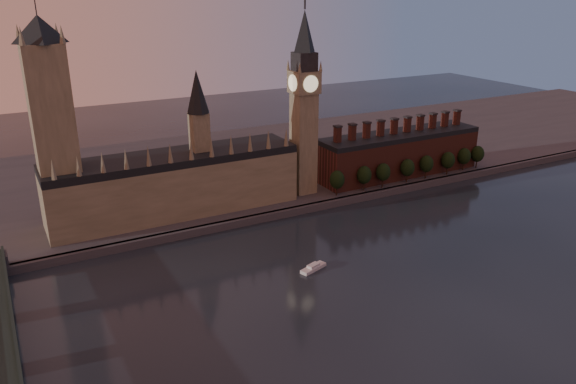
% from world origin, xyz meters
% --- Properties ---
extents(ground, '(900.00, 900.00, 0.00)m').
position_xyz_m(ground, '(0.00, 0.00, 0.00)').
color(ground, black).
rests_on(ground, ground).
extents(north_bank, '(900.00, 182.00, 4.00)m').
position_xyz_m(north_bank, '(0.00, 178.04, 2.00)').
color(north_bank, '#424146').
rests_on(north_bank, ground).
extents(palace_of_westminster, '(130.00, 30.30, 74.00)m').
position_xyz_m(palace_of_westminster, '(-64.41, 114.91, 21.63)').
color(palace_of_westminster, gray).
rests_on(palace_of_westminster, north_bank).
extents(victoria_tower, '(24.00, 24.00, 108.00)m').
position_xyz_m(victoria_tower, '(-120.00, 115.00, 59.09)').
color(victoria_tower, gray).
rests_on(victoria_tower, north_bank).
extents(big_ben, '(15.00, 15.00, 107.00)m').
position_xyz_m(big_ben, '(10.00, 110.00, 56.83)').
color(big_ben, gray).
rests_on(big_ben, north_bank).
extents(chimney_block, '(110.00, 25.00, 37.00)m').
position_xyz_m(chimney_block, '(80.00, 110.00, 17.82)').
color(chimney_block, '#5C2D23').
rests_on(chimney_block, north_bank).
extents(embankment_tree_0, '(8.60, 8.60, 14.88)m').
position_xyz_m(embankment_tree_0, '(23.87, 95.28, 13.47)').
color(embankment_tree_0, black).
rests_on(embankment_tree_0, north_bank).
extents(embankment_tree_1, '(8.60, 8.60, 14.88)m').
position_xyz_m(embankment_tree_1, '(42.57, 94.91, 13.47)').
color(embankment_tree_1, black).
rests_on(embankment_tree_1, north_bank).
extents(embankment_tree_2, '(8.60, 8.60, 14.88)m').
position_xyz_m(embankment_tree_2, '(55.64, 93.86, 13.47)').
color(embankment_tree_2, black).
rests_on(embankment_tree_2, north_bank).
extents(embankment_tree_3, '(8.60, 8.60, 14.88)m').
position_xyz_m(embankment_tree_3, '(74.03, 93.82, 13.47)').
color(embankment_tree_3, black).
rests_on(embankment_tree_3, north_bank).
extents(embankment_tree_4, '(8.60, 8.60, 14.88)m').
position_xyz_m(embankment_tree_4, '(89.53, 94.28, 13.47)').
color(embankment_tree_4, black).
rests_on(embankment_tree_4, north_bank).
extents(embankment_tree_5, '(8.60, 8.60, 14.88)m').
position_xyz_m(embankment_tree_5, '(106.85, 93.71, 13.47)').
color(embankment_tree_5, black).
rests_on(embankment_tree_5, north_bank).
extents(embankment_tree_6, '(8.60, 8.60, 14.88)m').
position_xyz_m(embankment_tree_6, '(122.37, 95.44, 13.47)').
color(embankment_tree_6, black).
rests_on(embankment_tree_6, north_bank).
extents(embankment_tree_7, '(8.60, 8.60, 14.88)m').
position_xyz_m(embankment_tree_7, '(134.08, 95.10, 13.47)').
color(embankment_tree_7, black).
rests_on(embankment_tree_7, north_bank).
extents(river_boat, '(13.90, 7.87, 2.68)m').
position_xyz_m(river_boat, '(-30.55, 30.45, 1.02)').
color(river_boat, silver).
rests_on(river_boat, ground).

